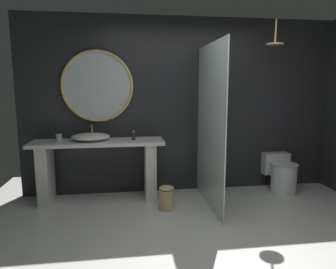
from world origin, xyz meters
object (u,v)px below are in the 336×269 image
vessel_sink (91,137)px  toilet (281,174)px  tumbler_cup (59,138)px  round_wall_mirror (97,86)px  waste_bin (167,198)px  soap_dispenser (134,136)px  rain_shower_head (275,42)px

vessel_sink → toilet: vessel_sink is taller
tumbler_cup → toilet: tumbler_cup is taller
round_wall_mirror → waste_bin: 1.83m
round_wall_mirror → soap_dispenser: bearing=-26.7°
vessel_sink → waste_bin: bearing=-27.4°
soap_dispenser → waste_bin: 0.97m
round_wall_mirror → tumbler_cup: bearing=-158.3°
round_wall_mirror → rain_shower_head: bearing=-10.5°
soap_dispenser → rain_shower_head: 2.31m
vessel_sink → round_wall_mirror: 0.73m
vessel_sink → rain_shower_head: rain_shower_head is taller
round_wall_mirror → waste_bin: size_ratio=3.15×
rain_shower_head → toilet: bearing=33.1°
soap_dispenser → toilet: 2.33m
rain_shower_head → waste_bin: size_ratio=1.08×
tumbler_cup → round_wall_mirror: size_ratio=0.10×
toilet → waste_bin: bearing=-165.7°
rain_shower_head → toilet: (0.32, 0.21, -1.91)m
vessel_sink → toilet: size_ratio=0.90×
vessel_sink → waste_bin: 1.34m
vessel_sink → toilet: (2.83, -0.04, -0.63)m
rain_shower_head → tumbler_cup: bearing=175.3°
round_wall_mirror → toilet: size_ratio=1.73×
rain_shower_head → round_wall_mirror: bearing=169.5°
round_wall_mirror → waste_bin: (0.89, -0.71, -1.44)m
vessel_sink → rain_shower_head: (2.51, -0.25, 1.28)m
toilet → vessel_sink: bearing=179.2°
vessel_sink → soap_dispenser: bearing=-4.9°
tumbler_cup → toilet: 3.32m
soap_dispenser → waste_bin: (0.40, -0.46, -0.75)m
tumbler_cup → rain_shower_head: 3.21m
soap_dispenser → waste_bin: soap_dispenser is taller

